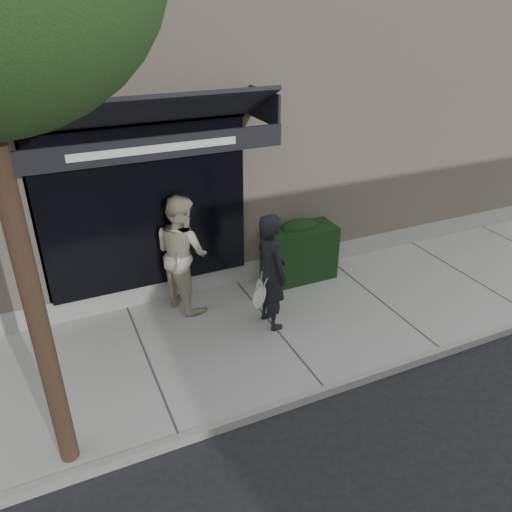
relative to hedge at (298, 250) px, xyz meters
name	(u,v)px	position (x,y,z in m)	size (l,w,h in m)	color
ground	(273,332)	(-1.10, -1.25, -0.66)	(80.00, 80.00, 0.00)	black
sidewalk	(274,329)	(-1.10, -1.25, -0.60)	(20.00, 3.00, 0.12)	#9D9D97
curb	(325,391)	(-1.10, -2.80, -0.59)	(20.00, 0.10, 0.14)	gray
building_facade	(173,102)	(-1.11, 3.71, 2.08)	(14.30, 8.04, 5.64)	#B9A68D
hedge	(298,250)	(0.00, 0.00, 0.00)	(1.30, 0.70, 1.14)	black
pedestrian_front	(271,272)	(-1.11, -1.15, 0.40)	(0.74, 0.91, 1.87)	black
pedestrian_back	(182,252)	(-2.17, -0.05, 0.44)	(1.02, 1.14, 1.95)	#BAB195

